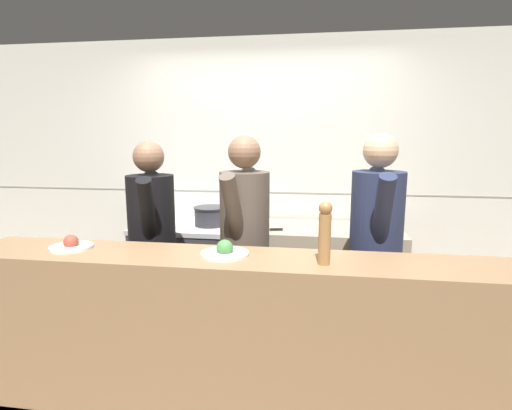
# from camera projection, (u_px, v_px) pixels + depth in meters

# --- Properties ---
(ground_plane) EXTENTS (14.00, 14.00, 0.00)m
(ground_plane) POSITION_uv_depth(u_px,v_px,m) (237.00, 394.00, 2.65)
(ground_plane) COLOR #7F705B
(wall_back_tiled) EXTENTS (8.00, 0.06, 2.60)m
(wall_back_tiled) POSITION_uv_depth(u_px,v_px,m) (266.00, 176.00, 3.89)
(wall_back_tiled) COLOR silver
(wall_back_tiled) RESTS_ON ground_plane
(oven_range) EXTENTS (1.12, 0.71, 0.89)m
(oven_range) POSITION_uv_depth(u_px,v_px,m) (200.00, 271.00, 3.73)
(oven_range) COLOR #38383D
(oven_range) RESTS_ON ground_plane
(prep_counter) EXTENTS (1.21, 0.65, 0.90)m
(prep_counter) POSITION_uv_depth(u_px,v_px,m) (329.00, 277.00, 3.55)
(prep_counter) COLOR gray
(prep_counter) RESTS_ON ground_plane
(pass_counter) EXTENTS (3.23, 0.45, 1.02)m
(pass_counter) POSITION_uv_depth(u_px,v_px,m) (238.00, 342.00, 2.32)
(pass_counter) COLOR #93704C
(pass_counter) RESTS_ON ground_plane
(stock_pot) EXTENTS (0.30, 0.30, 0.17)m
(stock_pot) POSITION_uv_depth(u_px,v_px,m) (210.00, 215.00, 3.59)
(stock_pot) COLOR #2D2D33
(stock_pot) RESTS_ON oven_range
(chefs_knife) EXTENTS (0.35, 0.11, 0.02)m
(chefs_knife) POSITION_uv_depth(u_px,v_px,m) (287.00, 230.00, 3.38)
(chefs_knife) COLOR #B7BABF
(chefs_knife) RESTS_ON prep_counter
(plated_dish_main) EXTENTS (0.25, 0.25, 0.09)m
(plated_dish_main) POSITION_uv_depth(u_px,v_px,m) (71.00, 245.00, 2.40)
(plated_dish_main) COLOR white
(plated_dish_main) RESTS_ON pass_counter
(plated_dish_appetiser) EXTENTS (0.27, 0.27, 0.10)m
(plated_dish_appetiser) POSITION_uv_depth(u_px,v_px,m) (225.00, 251.00, 2.26)
(plated_dish_appetiser) COLOR white
(plated_dish_appetiser) RESTS_ON pass_counter
(pepper_mill) EXTENTS (0.07, 0.07, 0.34)m
(pepper_mill) POSITION_uv_depth(u_px,v_px,m) (325.00, 232.00, 2.08)
(pepper_mill) COLOR #AD7A47
(pepper_mill) RESTS_ON pass_counter
(chef_head_cook) EXTENTS (0.42, 0.72, 1.66)m
(chef_head_cook) POSITION_uv_depth(u_px,v_px,m) (153.00, 243.00, 2.92)
(chef_head_cook) COLOR black
(chef_head_cook) RESTS_ON ground_plane
(chef_sous) EXTENTS (0.39, 0.74, 1.70)m
(chef_sous) POSITION_uv_depth(u_px,v_px,m) (244.00, 244.00, 2.81)
(chef_sous) COLOR black
(chef_sous) RESTS_ON ground_plane
(chef_line) EXTENTS (0.35, 0.74, 1.71)m
(chef_line) POSITION_uv_depth(u_px,v_px,m) (375.00, 247.00, 2.70)
(chef_line) COLOR black
(chef_line) RESTS_ON ground_plane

